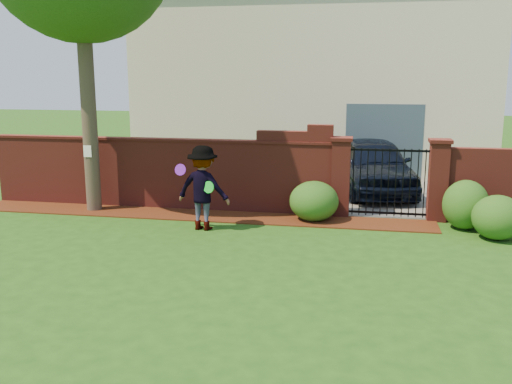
% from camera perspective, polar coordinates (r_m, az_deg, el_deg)
% --- Properties ---
extents(ground, '(80.00, 80.00, 0.01)m').
position_cam_1_polar(ground, '(10.30, -6.33, -7.13)').
color(ground, '#214C13').
rests_on(ground, ground).
extents(mulch_bed, '(11.10, 1.08, 0.03)m').
position_cam_1_polar(mulch_bed, '(13.62, -5.99, -2.33)').
color(mulch_bed, '#3D190B').
rests_on(mulch_bed, ground).
extents(brick_wall, '(8.70, 0.31, 2.16)m').
position_cam_1_polar(brick_wall, '(14.39, -9.34, 2.04)').
color(brick_wall, maroon).
rests_on(brick_wall, ground).
extents(pillar_left, '(0.50, 0.50, 1.88)m').
position_cam_1_polar(pillar_left, '(13.51, 8.50, 1.56)').
color(pillar_left, maroon).
rests_on(pillar_left, ground).
extents(pillar_right, '(0.50, 0.50, 1.88)m').
position_cam_1_polar(pillar_right, '(13.59, 17.80, 1.19)').
color(pillar_right, maroon).
rests_on(pillar_right, ground).
extents(iron_gate, '(1.78, 0.03, 1.60)m').
position_cam_1_polar(iron_gate, '(13.52, 13.14, 0.95)').
color(iron_gate, black).
rests_on(iron_gate, ground).
extents(driveway, '(3.20, 8.00, 0.01)m').
position_cam_1_polar(driveway, '(17.61, 12.60, 0.63)').
color(driveway, slate).
rests_on(driveway, ground).
extents(house, '(12.40, 6.40, 6.30)m').
position_cam_1_polar(house, '(21.37, 5.90, 11.28)').
color(house, beige).
rests_on(house, ground).
extents(car, '(2.72, 4.85, 1.56)m').
position_cam_1_polar(car, '(16.23, 11.89, 2.51)').
color(car, black).
rests_on(car, ground).
extents(paper_notice, '(0.20, 0.01, 0.28)m').
position_cam_1_polar(paper_notice, '(14.23, -16.56, 3.94)').
color(paper_notice, white).
rests_on(paper_notice, tree).
extents(shrub_left, '(1.13, 1.13, 0.92)m').
position_cam_1_polar(shrub_left, '(13.07, 5.84, -0.92)').
color(shrub_left, '#1B5018').
rests_on(shrub_left, ground).
extents(shrub_middle, '(0.98, 0.98, 1.08)m').
position_cam_1_polar(shrub_middle, '(13.11, 20.29, -1.21)').
color(shrub_middle, '#1B5018').
rests_on(shrub_middle, ground).
extents(shrub_right, '(1.03, 1.03, 0.92)m').
position_cam_1_polar(shrub_right, '(12.55, 23.09, -2.36)').
color(shrub_right, '#1B5018').
rests_on(shrub_right, ground).
extents(man, '(1.27, 0.84, 1.83)m').
position_cam_1_polar(man, '(12.23, -5.42, 0.38)').
color(man, gray).
rests_on(man, ground).
extents(frisbee_purple, '(0.26, 0.10, 0.25)m').
position_cam_1_polar(frisbee_purple, '(12.19, -7.59, 2.23)').
color(frisbee_purple, purple).
rests_on(frisbee_purple, man).
extents(frisbee_green, '(0.26, 0.13, 0.26)m').
position_cam_1_polar(frisbee_green, '(12.00, -4.78, 0.49)').
color(frisbee_green, green).
rests_on(frisbee_green, man).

